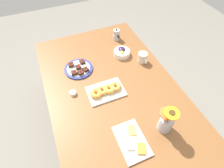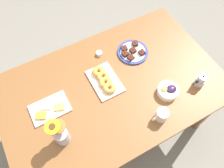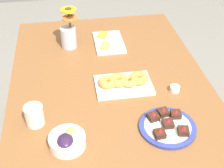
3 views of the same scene
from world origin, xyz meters
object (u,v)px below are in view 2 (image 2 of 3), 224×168
(grape_bowl, at_px, (168,91))
(moka_pot, at_px, (201,80))
(dining_table, at_px, (112,92))
(coffee_mug, at_px, (162,115))
(dessert_plate, at_px, (132,52))
(flower_vase, at_px, (61,135))
(croissant_platter, at_px, (104,80))
(jam_cup_honey, at_px, (99,53))
(cheese_platter, at_px, (50,109))

(grape_bowl, xyz_separation_m, moka_pot, (-0.24, 0.05, 0.02))
(dining_table, relative_size, moka_pot, 13.45)
(coffee_mug, height_order, dessert_plate, coffee_mug)
(coffee_mug, distance_m, flower_vase, 0.64)
(croissant_platter, distance_m, dessert_plate, 0.34)
(jam_cup_honey, relative_size, flower_vase, 0.20)
(coffee_mug, height_order, flower_vase, flower_vase)
(dining_table, height_order, coffee_mug, coffee_mug)
(dining_table, xyz_separation_m, moka_pot, (-0.56, 0.28, 0.13))
(cheese_platter, bearing_deg, dining_table, 173.76)
(grape_bowl, xyz_separation_m, dessert_plate, (0.03, -0.42, -0.02))
(grape_bowl, bearing_deg, flower_vase, -3.47)
(moka_pot, bearing_deg, coffee_mug, 11.66)
(jam_cup_honey, bearing_deg, dining_table, 80.39)
(coffee_mug, xyz_separation_m, cheese_platter, (0.62, -0.41, -0.04))
(cheese_platter, height_order, moka_pot, moka_pot)
(coffee_mug, height_order, cheese_platter, coffee_mug)
(dessert_plate, bearing_deg, croissant_platter, 22.08)
(flower_vase, bearing_deg, coffee_mug, 164.03)
(flower_vase, distance_m, moka_pot, 1.02)
(coffee_mug, bearing_deg, croissant_platter, -65.00)
(grape_bowl, bearing_deg, cheese_platter, -19.84)
(croissant_platter, bearing_deg, flower_vase, 30.28)
(coffee_mug, distance_m, croissant_platter, 0.47)
(grape_bowl, distance_m, dessert_plate, 0.42)
(cheese_platter, height_order, croissant_platter, croissant_platter)
(jam_cup_honey, height_order, moka_pot, moka_pot)
(flower_vase, xyz_separation_m, moka_pot, (-1.01, 0.10, -0.03))
(flower_vase, bearing_deg, dining_table, -157.85)
(dining_table, height_order, dessert_plate, dessert_plate)
(jam_cup_honey, bearing_deg, croissant_platter, 71.57)
(dining_table, bearing_deg, croissant_platter, -65.69)
(grape_bowl, relative_size, cheese_platter, 0.56)
(grape_bowl, height_order, croissant_platter, grape_bowl)
(cheese_platter, distance_m, moka_pot, 1.07)
(croissant_platter, height_order, flower_vase, flower_vase)
(croissant_platter, xyz_separation_m, dessert_plate, (-0.32, -0.13, -0.01))
(cheese_platter, relative_size, dessert_plate, 1.08)
(coffee_mug, distance_m, cheese_platter, 0.75)
(grape_bowl, distance_m, jam_cup_honey, 0.60)
(dining_table, distance_m, moka_pot, 0.64)
(dining_table, relative_size, croissant_platter, 5.68)
(dining_table, height_order, moka_pot, moka_pot)
(grape_bowl, relative_size, moka_pot, 1.23)
(dining_table, distance_m, cheese_platter, 0.47)
(grape_bowl, relative_size, dessert_plate, 0.61)
(cheese_platter, relative_size, jam_cup_honey, 5.42)
(dessert_plate, relative_size, flower_vase, 1.02)
(coffee_mug, bearing_deg, dessert_plate, -102.19)
(coffee_mug, relative_size, dessert_plate, 0.48)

